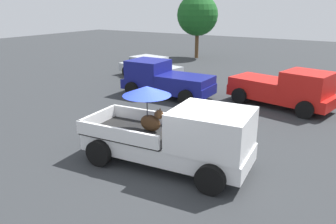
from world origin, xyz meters
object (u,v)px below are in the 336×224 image
object	(u,v)px
pickup_truck_main	(180,136)
pickup_truck_red	(164,79)
parked_sedan_far	(150,66)
pickup_truck_far	(285,89)

from	to	relation	value
pickup_truck_main	pickup_truck_red	distance (m)	8.04
pickup_truck_red	parked_sedan_far	world-z (taller)	pickup_truck_red
pickup_truck_main	parked_sedan_far	size ratio (longest dim) A/B	1.15
pickup_truck_far	pickup_truck_red	bearing A→B (deg)	-155.45
pickup_truck_far	pickup_truck_main	bearing A→B (deg)	-86.10
pickup_truck_main	pickup_truck_red	xyz separation A→B (m)	(-4.69, 6.53, -0.12)
pickup_truck_main	pickup_truck_far	world-z (taller)	pickup_truck_main
parked_sedan_far	pickup_truck_main	bearing A→B (deg)	-41.70
pickup_truck_main	pickup_truck_red	bearing A→B (deg)	120.59
pickup_truck_red	pickup_truck_far	xyz separation A→B (m)	(5.85, 1.26, 0.00)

